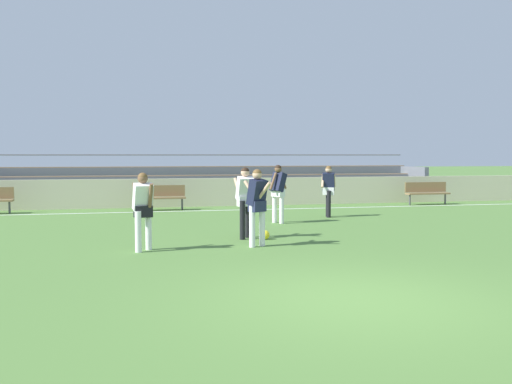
% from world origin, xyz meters
% --- Properties ---
extents(ground_plane, '(160.00, 160.00, 0.00)m').
position_xyz_m(ground_plane, '(0.00, 0.00, 0.00)').
color(ground_plane, '#517A38').
extents(field_line_sideline, '(44.00, 0.12, 0.01)m').
position_xyz_m(field_line_sideline, '(0.00, 12.68, 0.00)').
color(field_line_sideline, white).
rests_on(field_line_sideline, ground).
extents(sideline_wall, '(48.00, 0.16, 1.09)m').
position_xyz_m(sideline_wall, '(0.00, 14.35, 0.55)').
color(sideline_wall, beige).
rests_on(sideline_wall, ground).
extents(bleacher_stand, '(19.08, 2.80, 2.03)m').
position_xyz_m(bleacher_stand, '(0.26, 16.56, 0.83)').
color(bleacher_stand, '#897051').
rests_on(bleacher_stand, ground).
extents(bench_near_wall_gap, '(1.80, 0.40, 0.90)m').
position_xyz_m(bench_near_wall_gap, '(8.54, 13.20, 0.55)').
color(bench_near_wall_gap, olive).
rests_on(bench_near_wall_gap, ground).
extents(bench_far_right, '(1.80, 0.40, 0.90)m').
position_xyz_m(bench_far_right, '(-2.05, 13.20, 0.55)').
color(bench_far_right, olive).
rests_on(bench_far_right, ground).
extents(player_white_overlapping, '(0.46, 0.66, 1.70)m').
position_xyz_m(player_white_overlapping, '(-0.40, 5.87, 1.02)').
color(player_white_overlapping, black).
rests_on(player_white_overlapping, ground).
extents(player_dark_trailing_run, '(0.51, 0.71, 1.69)m').
position_xyz_m(player_dark_trailing_run, '(-0.38, 4.66, 1.01)').
color(player_dark_trailing_run, white).
rests_on(player_dark_trailing_run, ground).
extents(player_white_wide_left, '(0.45, 0.56, 1.64)m').
position_xyz_m(player_white_wide_left, '(-2.81, 4.63, 0.97)').
color(player_white_wide_left, white).
rests_on(player_white_wide_left, ground).
extents(player_dark_pressing_high, '(0.64, 0.53, 1.71)m').
position_xyz_m(player_dark_pressing_high, '(1.13, 8.60, 1.02)').
color(player_dark_pressing_high, white).
rests_on(player_dark_pressing_high, ground).
extents(player_dark_challenging, '(0.61, 0.42, 1.65)m').
position_xyz_m(player_dark_challenging, '(3.12, 9.79, 0.98)').
color(player_dark_challenging, black).
rests_on(player_dark_challenging, ground).
extents(soccer_ball, '(0.22, 0.22, 0.22)m').
position_xyz_m(soccer_ball, '(0.02, 5.62, 0.11)').
color(soccer_ball, yellow).
rests_on(soccer_ball, ground).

